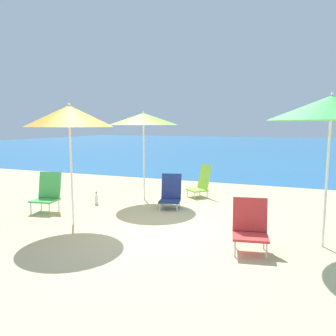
{
  "coord_description": "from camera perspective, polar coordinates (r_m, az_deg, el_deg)",
  "views": [
    {
      "loc": [
        2.23,
        -5.03,
        1.81
      ],
      "look_at": [
        -0.01,
        0.66,
        1.0
      ],
      "focal_mm": 35.0,
      "sensor_mm": 36.0,
      "label": 1
    }
  ],
  "objects": [
    {
      "name": "beach_umbrella_lime",
      "position": [
        7.86,
        -4.28,
        8.48
      ],
      "size": [
        1.65,
        1.65,
        2.13
      ],
      "color": "white",
      "rests_on": "ground"
    },
    {
      "name": "beach_chair_red",
      "position": [
        4.92,
        14.09,
        -9.62
      ],
      "size": [
        0.58,
        0.58,
        0.75
      ],
      "rotation": [
        0.0,
        0.0,
        0.19
      ],
      "color": "silver",
      "rests_on": "ground"
    },
    {
      "name": "water_bottle",
      "position": [
        7.72,
        -12.35,
        -5.33
      ],
      "size": [
        0.08,
        0.08,
        0.29
      ],
      "color": "silver",
      "rests_on": "ground"
    },
    {
      "name": "beach_umbrella_green",
      "position": [
        5.25,
        26.56,
        9.31
      ],
      "size": [
        1.78,
        1.78,
        2.26
      ],
      "color": "white",
      "rests_on": "ground"
    },
    {
      "name": "beach_chair_green",
      "position": [
        7.36,
        -20.23,
        -3.93
      ],
      "size": [
        0.57,
        0.57,
        0.81
      ],
      "rotation": [
        0.0,
        0.0,
        0.16
      ],
      "color": "silver",
      "rests_on": "ground"
    },
    {
      "name": "beach_chair_navy",
      "position": [
        7.17,
        0.47,
        -4.34
      ],
      "size": [
        0.53,
        0.59,
        0.74
      ],
      "rotation": [
        0.0,
        0.0,
        0.21
      ],
      "color": "silver",
      "rests_on": "ground"
    },
    {
      "name": "beach_umbrella_orange",
      "position": [
        6.07,
        -16.82,
        8.62
      ],
      "size": [
        1.53,
        1.53,
        2.19
      ],
      "color": "white",
      "rests_on": "ground"
    },
    {
      "name": "beach_chair_lime",
      "position": [
        8.34,
        5.84,
        -2.48
      ],
      "size": [
        0.66,
        0.67,
        0.81
      ],
      "rotation": [
        0.0,
        0.0,
        -0.74
      ],
      "color": "silver",
      "rests_on": "ground"
    },
    {
      "name": "ground_plane",
      "position": [
        5.79,
        -2.35,
        -10.67
      ],
      "size": [
        60.0,
        60.0,
        0.0
      ],
      "primitive_type": "plane",
      "color": "#C6B284"
    },
    {
      "name": "sea_water",
      "position": [
        30.17,
        17.22,
        3.76
      ],
      "size": [
        60.0,
        40.0,
        0.01
      ],
      "color": "#23669E",
      "rests_on": "ground"
    }
  ]
}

